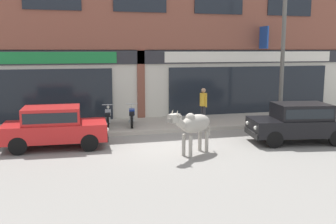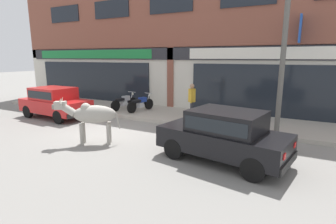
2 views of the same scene
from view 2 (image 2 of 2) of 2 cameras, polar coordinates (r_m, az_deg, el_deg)
name	(u,v)px [view 2 (image 2 of 2)]	position (r m, az deg, el deg)	size (l,w,h in m)	color
ground_plane	(107,133)	(10.40, -13.17, -4.51)	(90.00, 90.00, 0.00)	gray
sidewalk	(156,113)	(13.35, -2.55, -0.24)	(19.00, 3.14, 0.16)	#A8A093
shop_building	(173,27)	(14.74, 1.09, 18.09)	(23.00, 1.40, 9.37)	brown
cow	(92,115)	(9.03, -16.27, -0.58)	(1.89, 1.39, 1.61)	#9E998E
car_0	(224,133)	(7.43, 12.10, -4.54)	(3.79, 2.17, 1.46)	black
car_1	(55,101)	(13.69, -23.43, 2.22)	(3.68, 1.79, 1.46)	black
motorcycle_0	(124,102)	(14.04, -9.52, 2.14)	(0.56, 1.81, 0.88)	black
motorcycle_1	(141,104)	(13.45, -5.97, 1.82)	(0.62, 1.80, 0.88)	black
pedestrian	(192,98)	(11.41, 5.21, 3.07)	(0.32, 0.49, 1.60)	#2D2D33
utility_pole	(284,49)	(10.00, 23.87, 12.35)	(0.18, 0.18, 5.95)	#595651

